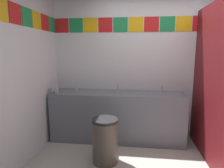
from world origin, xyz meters
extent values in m
cube|color=silver|center=(0.00, 1.52, 1.41)|extent=(4.01, 0.08, 2.82)
cube|color=red|center=(-1.87, 1.47, 2.00)|extent=(0.25, 0.01, 0.25)
cube|color=#1E8C4C|center=(-1.60, 1.47, 2.00)|extent=(0.25, 0.01, 0.25)
cube|color=yellow|center=(-1.34, 1.47, 2.00)|extent=(0.25, 0.01, 0.25)
cube|color=red|center=(-1.07, 1.47, 2.00)|extent=(0.25, 0.01, 0.25)
cube|color=#1E8C4C|center=(-0.80, 1.47, 2.00)|extent=(0.25, 0.01, 0.25)
cube|color=yellow|center=(-0.53, 1.47, 2.00)|extent=(0.25, 0.01, 0.25)
cube|color=red|center=(-0.27, 1.47, 2.00)|extent=(0.25, 0.01, 0.25)
cube|color=#1E8C4C|center=(0.00, 1.47, 2.00)|extent=(0.25, 0.01, 0.25)
cube|color=yellow|center=(0.27, 1.47, 2.00)|extent=(0.25, 0.01, 0.25)
cube|color=red|center=(0.53, 1.47, 2.00)|extent=(0.25, 0.01, 0.25)
cube|color=#1E8C4C|center=(0.80, 1.47, 2.00)|extent=(0.25, 0.01, 0.25)
cube|color=silver|center=(-2.04, 0.00, 1.41)|extent=(0.08, 2.95, 2.82)
cube|color=yellow|center=(-2.00, 0.00, 2.00)|extent=(0.01, 0.25, 0.25)
cube|color=red|center=(-2.00, 0.27, 2.00)|extent=(0.01, 0.25, 0.25)
cube|color=#1E8C4C|center=(-2.00, 0.54, 2.00)|extent=(0.01, 0.25, 0.25)
cube|color=yellow|center=(-2.00, 0.80, 2.00)|extent=(0.01, 0.25, 0.25)
cube|color=red|center=(-2.00, 1.07, 2.00)|extent=(0.01, 0.25, 0.25)
cube|color=#1E8C4C|center=(-2.00, 1.34, 2.00)|extent=(0.01, 0.25, 0.25)
cube|color=slate|center=(-0.83, 1.20, 0.42)|extent=(2.25, 0.55, 0.84)
cube|color=slate|center=(-0.83, 1.46, 0.80)|extent=(2.25, 0.03, 0.08)
cylinder|color=#E8EDCB|center=(-1.58, 1.17, 0.79)|extent=(0.34, 0.34, 0.10)
cylinder|color=#E8EDCB|center=(-0.83, 1.17, 0.79)|extent=(0.34, 0.34, 0.10)
cylinder|color=#E8EDCB|center=(-0.07, 1.17, 0.79)|extent=(0.34, 0.34, 0.10)
cylinder|color=silver|center=(-1.58, 1.31, 0.87)|extent=(0.04, 0.04, 0.05)
cylinder|color=silver|center=(-1.58, 1.26, 0.94)|extent=(0.02, 0.06, 0.09)
cylinder|color=silver|center=(-0.83, 1.31, 0.87)|extent=(0.04, 0.04, 0.05)
cylinder|color=silver|center=(-0.83, 1.26, 0.94)|extent=(0.02, 0.06, 0.09)
cylinder|color=silver|center=(-0.07, 1.31, 0.87)|extent=(0.04, 0.04, 0.05)
cylinder|color=silver|center=(-0.07, 1.26, 0.94)|extent=(0.02, 0.06, 0.09)
cube|color=#B7BABF|center=(-1.87, 1.04, 0.92)|extent=(0.09, 0.07, 0.16)
cylinder|color=black|center=(-1.87, 1.00, 0.86)|extent=(0.02, 0.02, 0.03)
cube|color=maroon|center=(0.51, 0.71, 1.10)|extent=(0.04, 1.52, 2.20)
cylinder|color=brown|center=(-0.92, 0.45, 0.30)|extent=(0.35, 0.35, 0.60)
cylinder|color=#262628|center=(-0.92, 0.45, 0.62)|extent=(0.36, 0.36, 0.04)
camera|label=1|loc=(-0.52, -2.08, 1.55)|focal=31.49mm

